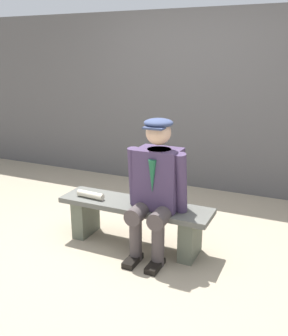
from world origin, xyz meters
TOP-DOWN VIEW (x-y plane):
  - ground_plane at (0.00, 0.00)m, footprint 30.00×30.00m
  - bench at (0.00, 0.00)m, footprint 1.45×0.37m
  - seated_man at (-0.24, 0.06)m, footprint 0.54×0.58m
  - rolled_magazine at (0.44, 0.06)m, footprint 0.29×0.08m
  - stadium_wall at (0.00, -1.92)m, footprint 12.00×0.24m

SIDE VIEW (x-z plane):
  - ground_plane at x=0.00m, z-range 0.00..0.00m
  - bench at x=0.00m, z-range 0.07..0.49m
  - rolled_magazine at x=0.44m, z-range 0.42..0.49m
  - seated_man at x=-0.24m, z-range 0.04..1.27m
  - stadium_wall at x=0.00m, z-range 0.00..2.28m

